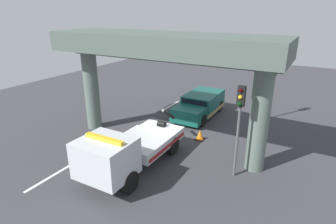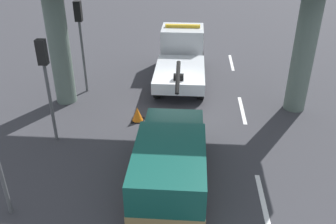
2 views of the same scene
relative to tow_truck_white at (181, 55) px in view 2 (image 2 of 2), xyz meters
name	(u,v)px [view 2 (image 2 of 2)]	position (x,y,z in m)	size (l,w,h in m)	color
ground_plane	(178,109)	(-3.77, 0.00, -1.25)	(60.00, 40.00, 0.10)	#38383D
lane_stripe_west	(263,202)	(-9.77, -2.93, -1.20)	(2.60, 0.16, 0.01)	silver
lane_stripe_mid	(242,110)	(-3.77, -2.93, -1.20)	(2.60, 0.16, 0.01)	silver
lane_stripe_east	(231,63)	(2.23, -2.93, -1.20)	(2.60, 0.16, 0.01)	silver
tow_truck_white	(181,55)	(0.00, 0.00, 0.00)	(7.25, 2.42, 2.46)	silver
towed_van_green	(170,162)	(-8.97, 0.00, -0.42)	(5.20, 2.22, 1.58)	#145147
traffic_light_far	(45,69)	(-6.75, 4.62, 1.76)	(0.39, 0.32, 4.05)	#515456
traffic_light_mid	(80,28)	(-2.25, 4.62, 2.01)	(0.39, 0.32, 4.41)	#515456
traffic_cone_orange	(137,114)	(-5.06, 1.66, -0.90)	(0.54, 0.54, 0.64)	orange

